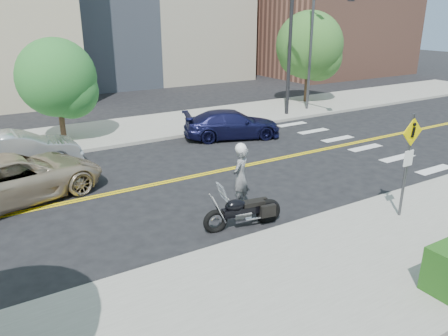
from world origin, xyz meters
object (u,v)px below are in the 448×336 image
parked_car_blue (232,124)px  pedestrian_sign (408,156)px  parked_car_silver (18,151)px  motorcyclist (240,175)px  motorcycle (243,204)px  suv (16,178)px

parked_car_blue → pedestrian_sign: bearing=-164.6°
pedestrian_sign → parked_car_silver: 13.71m
motorcyclist → motorcycle: bearing=28.2°
suv → parked_car_silver: size_ratio=1.21×
motorcyclist → parked_car_blue: size_ratio=0.44×
suv → parked_car_silver: (0.46, 3.09, -0.02)m
motorcycle → parked_car_silver: bearing=127.9°
motorcyclist → suv: (-5.86, 4.09, -0.25)m
motorcycle → parked_car_blue: 9.29m
parked_car_silver → parked_car_blue: parked_car_silver is taller
motorcyclist → motorcycle: size_ratio=0.90×
pedestrian_sign → parked_car_blue: size_ratio=0.65×
motorcyclist → parked_car_silver: 8.99m
motorcyclist → motorcycle: motorcyclist is taller
motorcyclist → parked_car_silver: motorcyclist is taller
parked_car_blue → motorcyclist: bearing=168.2°
parked_car_silver → parked_car_blue: size_ratio=0.98×
suv → parked_car_blue: suv is taller
suv → parked_car_blue: bearing=-89.6°
pedestrian_sign → suv: pedestrian_sign is taller
pedestrian_sign → motorcyclist: 4.81m
motorcycle → suv: suv is taller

